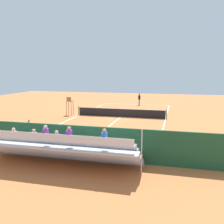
{
  "coord_description": "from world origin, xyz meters",
  "views": [
    {
      "loc": [
        -6.11,
        27.72,
        5.23
      ],
      "look_at": [
        0.0,
        4.0,
        1.2
      ],
      "focal_mm": 40.7,
      "sensor_mm": 36.0,
      "label": 1
    }
  ],
  "objects_px": {
    "equipment_bag": "(73,151)",
    "tennis_player": "(139,98)",
    "line_judge": "(27,133)",
    "courtside_bench": "(101,147)",
    "bleacher_stand": "(60,149)",
    "tennis_racket": "(134,105)",
    "tennis_ball_near": "(124,108)",
    "umpire_chair": "(70,104)",
    "tennis_net": "(121,113)"
  },
  "relations": [
    {
      "from": "equipment_bag",
      "to": "tennis_player",
      "type": "relative_size",
      "value": 0.47
    },
    {
      "from": "line_judge",
      "to": "equipment_bag",
      "type": "bearing_deg",
      "value": 172.53
    },
    {
      "from": "courtside_bench",
      "to": "equipment_bag",
      "type": "distance_m",
      "value": 1.87
    },
    {
      "from": "bleacher_stand",
      "to": "equipment_bag",
      "type": "xyz_separation_m",
      "value": [
        0.1,
        -2.0,
        -0.77
      ]
    },
    {
      "from": "courtside_bench",
      "to": "equipment_bag",
      "type": "relative_size",
      "value": 2.0
    },
    {
      "from": "equipment_bag",
      "to": "tennis_player",
      "type": "distance_m",
      "value": 23.91
    },
    {
      "from": "tennis_racket",
      "to": "tennis_player",
      "type": "bearing_deg",
      "value": -129.31
    },
    {
      "from": "tennis_player",
      "to": "tennis_racket",
      "type": "xyz_separation_m",
      "value": [
        0.62,
        0.75,
        -1.0
      ]
    },
    {
      "from": "bleacher_stand",
      "to": "courtside_bench",
      "type": "distance_m",
      "value": 2.76
    },
    {
      "from": "tennis_player",
      "to": "tennis_ball_near",
      "type": "bearing_deg",
      "value": 65.89
    },
    {
      "from": "bleacher_stand",
      "to": "tennis_ball_near",
      "type": "relative_size",
      "value": 137.27
    },
    {
      "from": "courtside_bench",
      "to": "line_judge",
      "type": "xyz_separation_m",
      "value": [
        5.36,
        -0.34,
        0.46
      ]
    },
    {
      "from": "line_judge",
      "to": "tennis_ball_near",
      "type": "bearing_deg",
      "value": -97.44
    },
    {
      "from": "umpire_chair",
      "to": "tennis_ball_near",
      "type": "height_order",
      "value": "umpire_chair"
    },
    {
      "from": "tennis_ball_near",
      "to": "bleacher_stand",
      "type": "bearing_deg",
      "value": 92.76
    },
    {
      "from": "bleacher_stand",
      "to": "equipment_bag",
      "type": "relative_size",
      "value": 10.07
    },
    {
      "from": "tennis_net",
      "to": "tennis_player",
      "type": "relative_size",
      "value": 5.35
    },
    {
      "from": "tennis_racket",
      "to": "tennis_ball_near",
      "type": "xyz_separation_m",
      "value": [
        1.03,
        2.92,
        0.02
      ]
    },
    {
      "from": "bleacher_stand",
      "to": "courtside_bench",
      "type": "height_order",
      "value": "bleacher_stand"
    },
    {
      "from": "bleacher_stand",
      "to": "courtside_bench",
      "type": "xyz_separation_m",
      "value": [
        -1.72,
        -2.13,
        -0.4
      ]
    },
    {
      "from": "tennis_racket",
      "to": "line_judge",
      "type": "height_order",
      "value": "line_judge"
    },
    {
      "from": "umpire_chair",
      "to": "tennis_ball_near",
      "type": "xyz_separation_m",
      "value": [
        -5.11,
        -6.94,
        -1.28
      ]
    },
    {
      "from": "umpire_chair",
      "to": "tennis_racket",
      "type": "xyz_separation_m",
      "value": [
        -6.14,
        -9.86,
        -1.3
      ]
    },
    {
      "from": "umpire_chair",
      "to": "line_judge",
      "type": "height_order",
      "value": "umpire_chair"
    },
    {
      "from": "tennis_net",
      "to": "line_judge",
      "type": "bearing_deg",
      "value": 74.18
    },
    {
      "from": "umpire_chair",
      "to": "line_judge",
      "type": "distance_m",
      "value": 13.07
    },
    {
      "from": "tennis_net",
      "to": "tennis_player",
      "type": "height_order",
      "value": "tennis_player"
    },
    {
      "from": "umpire_chair",
      "to": "courtside_bench",
      "type": "xyz_separation_m",
      "value": [
        -7.9,
        13.15,
        -0.76
      ]
    },
    {
      "from": "umpire_chair",
      "to": "tennis_player",
      "type": "height_order",
      "value": "umpire_chair"
    },
    {
      "from": "bleacher_stand",
      "to": "tennis_racket",
      "type": "relative_size",
      "value": 15.77
    },
    {
      "from": "tennis_racket",
      "to": "line_judge",
      "type": "bearing_deg",
      "value": 80.96
    },
    {
      "from": "tennis_player",
      "to": "line_judge",
      "type": "distance_m",
      "value": 23.8
    },
    {
      "from": "tennis_net",
      "to": "tennis_player",
      "type": "xyz_separation_m",
      "value": [
        -0.56,
        -10.49,
        0.51
      ]
    },
    {
      "from": "tennis_net",
      "to": "tennis_player",
      "type": "bearing_deg",
      "value": -93.05
    },
    {
      "from": "tennis_player",
      "to": "umpire_chair",
      "type": "bearing_deg",
      "value": 57.51
    },
    {
      "from": "bleacher_stand",
      "to": "tennis_ball_near",
      "type": "height_order",
      "value": "bleacher_stand"
    },
    {
      "from": "courtside_bench",
      "to": "equipment_bag",
      "type": "xyz_separation_m",
      "value": [
        1.82,
        0.13,
        -0.38
      ]
    },
    {
      "from": "equipment_bag",
      "to": "tennis_ball_near",
      "type": "xyz_separation_m",
      "value": [
        0.97,
        -20.22,
        -0.15
      ]
    },
    {
      "from": "equipment_bag",
      "to": "line_judge",
      "type": "relative_size",
      "value": 0.47
    },
    {
      "from": "tennis_net",
      "to": "courtside_bench",
      "type": "xyz_separation_m",
      "value": [
        -1.7,
        13.27,
        0.06
      ]
    },
    {
      "from": "tennis_net",
      "to": "courtside_bench",
      "type": "bearing_deg",
      "value": 97.3
    },
    {
      "from": "tennis_ball_near",
      "to": "line_judge",
      "type": "height_order",
      "value": "line_judge"
    },
    {
      "from": "tennis_ball_near",
      "to": "line_judge",
      "type": "xyz_separation_m",
      "value": [
        2.58,
        19.75,
        0.98
      ]
    },
    {
      "from": "bleacher_stand",
      "to": "line_judge",
      "type": "height_order",
      "value": "bleacher_stand"
    },
    {
      "from": "tennis_racket",
      "to": "line_judge",
      "type": "distance_m",
      "value": 22.98
    },
    {
      "from": "equipment_bag",
      "to": "tennis_racket",
      "type": "xyz_separation_m",
      "value": [
        -0.06,
        -23.14,
        -0.16
      ]
    },
    {
      "from": "courtside_bench",
      "to": "tennis_racket",
      "type": "height_order",
      "value": "courtside_bench"
    },
    {
      "from": "tennis_player",
      "to": "tennis_ball_near",
      "type": "xyz_separation_m",
      "value": [
        1.64,
        3.68,
        -0.98
      ]
    },
    {
      "from": "tennis_net",
      "to": "tennis_ball_near",
      "type": "xyz_separation_m",
      "value": [
        1.09,
        -6.82,
        -0.47
      ]
    },
    {
      "from": "equipment_bag",
      "to": "tennis_racket",
      "type": "relative_size",
      "value": 1.57
    }
  ]
}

